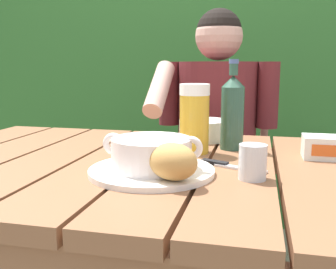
% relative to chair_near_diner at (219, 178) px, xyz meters
% --- Properties ---
extents(dining_table, '(1.44, 0.83, 0.76)m').
position_rel_chair_near_diner_xyz_m(dining_table, '(-0.03, -0.85, 0.19)').
color(dining_table, brown).
rests_on(dining_table, ground_plane).
extents(hedge_backdrop, '(3.57, 0.97, 3.02)m').
position_rel_chair_near_diner_xyz_m(hedge_backdrop, '(-0.34, 0.95, 0.77)').
color(hedge_backdrop, '#2E652B').
rests_on(hedge_backdrop, ground_plane).
extents(chair_near_diner, '(0.43, 0.41, 0.99)m').
position_rel_chair_near_diner_xyz_m(chair_near_diner, '(0.00, 0.00, 0.00)').
color(chair_near_diner, brown).
rests_on(chair_near_diner, ground_plane).
extents(person_eating, '(0.48, 0.47, 1.22)m').
position_rel_chair_near_diner_xyz_m(person_eating, '(-0.00, -0.20, 0.24)').
color(person_eating, maroon).
rests_on(person_eating, ground_plane).
extents(serving_plate, '(0.28, 0.28, 0.01)m').
position_rel_chair_near_diner_xyz_m(serving_plate, '(-0.06, -0.96, 0.29)').
color(serving_plate, white).
rests_on(serving_plate, dining_table).
extents(soup_bowl, '(0.22, 0.17, 0.08)m').
position_rel_chair_near_diner_xyz_m(soup_bowl, '(-0.06, -0.96, 0.33)').
color(soup_bowl, white).
rests_on(soup_bowl, serving_plate).
extents(bread_roll, '(0.12, 0.11, 0.07)m').
position_rel_chair_near_diner_xyz_m(bread_roll, '(0.01, -1.03, 0.33)').
color(bread_roll, tan).
rests_on(bread_roll, serving_plate).
extents(beer_glass, '(0.08, 0.08, 0.19)m').
position_rel_chair_near_diner_xyz_m(beer_glass, '(-0.00, -0.73, 0.38)').
color(beer_glass, gold).
rests_on(beer_glass, dining_table).
extents(beer_bottle, '(0.06, 0.06, 0.25)m').
position_rel_chair_near_diner_xyz_m(beer_bottle, '(0.09, -0.67, 0.39)').
color(beer_bottle, '#2E5340').
rests_on(beer_bottle, dining_table).
extents(water_glass_small, '(0.06, 0.06, 0.07)m').
position_rel_chair_near_diner_xyz_m(water_glass_small, '(0.16, -0.95, 0.32)').
color(water_glass_small, silver).
rests_on(water_glass_small, dining_table).
extents(butter_tub, '(0.11, 0.09, 0.06)m').
position_rel_chair_near_diner_xyz_m(butter_tub, '(0.34, -0.72, 0.31)').
color(butter_tub, white).
rests_on(butter_tub, dining_table).
extents(table_knife, '(0.16, 0.08, 0.01)m').
position_rel_chair_near_diner_xyz_m(table_knife, '(0.10, -0.87, 0.29)').
color(table_knife, silver).
rests_on(table_knife, dining_table).
extents(diner_bowl, '(0.16, 0.16, 0.06)m').
position_rel_chair_near_diner_xyz_m(diner_bowl, '(0.00, -0.55, 0.32)').
color(diner_bowl, white).
rests_on(diner_bowl, dining_table).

